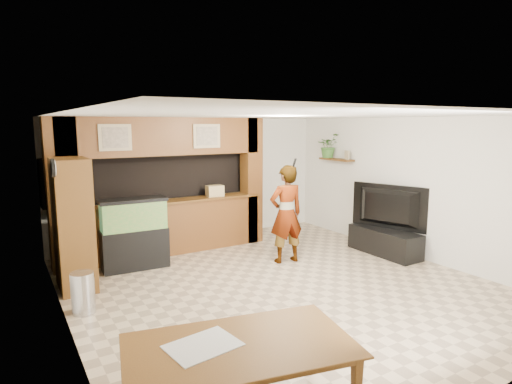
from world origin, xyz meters
TOP-DOWN VIEW (x-y plane):
  - floor at (0.00, 0.00)m, footprint 6.50×6.50m
  - ceiling at (0.00, 0.00)m, footprint 6.50×6.50m
  - wall_back at (0.00, 3.25)m, footprint 6.00×0.00m
  - wall_left at (-3.00, 0.00)m, footprint 0.00×6.50m
  - wall_right at (3.00, 0.00)m, footprint 0.00×6.50m
  - partition at (-0.95, 2.64)m, footprint 4.20×0.99m
  - wall_clock at (-2.97, 1.00)m, footprint 0.05×0.25m
  - wall_shelf at (2.85, 1.95)m, footprint 0.25×0.90m
  - pantry_cabinet at (-2.70, 1.52)m, footprint 0.50×0.81m
  - trash_can at (-2.77, 0.53)m, footprint 0.30×0.30m
  - aquarium at (-1.68, 1.95)m, footprint 1.11×0.42m
  - tv_stand at (2.65, 0.30)m, footprint 0.53×1.44m
  - television at (2.65, 0.30)m, footprint 0.67×1.47m
  - photo_frame at (2.85, 1.62)m, footprint 0.05×0.15m
  - potted_plant at (2.82, 2.21)m, footprint 0.60×0.55m
  - person at (0.75, 0.90)m, footprint 0.69×0.49m
  - microphone at (0.80, 0.74)m, footprint 0.04×0.10m
  - dining_table at (-2.00, -2.37)m, footprint 2.07×1.43m
  - newspaper_a at (-2.27, -2.20)m, footprint 0.62×0.49m
  - counter_box at (0.10, 2.45)m, footprint 0.34×0.24m

SIDE VIEW (x-z plane):
  - floor at x=0.00m, z-range 0.00..0.00m
  - tv_stand at x=2.65m, z-range 0.00..0.48m
  - trash_can at x=-2.77m, z-range 0.00..0.55m
  - dining_table at x=-2.00m, z-range 0.00..0.67m
  - aquarium at x=-1.68m, z-range -0.01..1.22m
  - newspaper_a at x=-2.27m, z-range 0.67..0.67m
  - person at x=0.75m, z-range 0.00..1.77m
  - television at x=2.65m, z-range 0.48..1.33m
  - pantry_cabinet at x=-2.70m, z-range 0.00..1.98m
  - counter_box at x=0.10m, z-range 1.04..1.26m
  - wall_back at x=0.00m, z-range -1.70..4.30m
  - wall_left at x=-3.00m, z-range -1.95..4.55m
  - wall_right at x=3.00m, z-range -1.95..4.55m
  - partition at x=-0.95m, z-range 0.01..2.61m
  - wall_shelf at x=2.85m, z-range 1.68..1.72m
  - microphone at x=0.80m, z-range 1.73..1.90m
  - photo_frame at x=2.85m, z-range 1.72..1.91m
  - wall_clock at x=-2.97m, z-range 1.77..2.02m
  - potted_plant at x=2.82m, z-range 1.72..2.27m
  - ceiling at x=0.00m, z-range 2.60..2.60m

